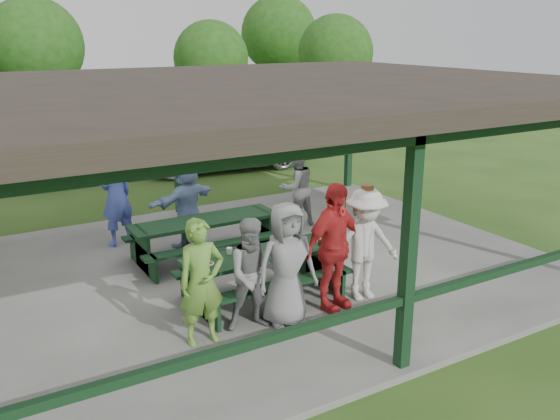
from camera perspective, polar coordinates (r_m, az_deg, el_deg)
ground at (r=10.65m, az=-2.15°, el=-5.84°), size 90.00×90.00×0.00m
concrete_slab at (r=10.63m, az=-2.16°, el=-5.59°), size 10.00×8.00×0.10m
pavilion_structure at (r=9.87m, az=-2.36°, el=11.38°), size 10.60×8.60×3.24m
picnic_table_near at (r=9.21m, az=-1.70°, el=-5.73°), size 2.48×1.39×0.75m
picnic_table_far at (r=10.86m, az=-7.21°, el=-2.24°), size 2.70×1.39×0.75m
table_setting at (r=9.21m, az=-0.74°, el=-3.64°), size 2.26×0.45×0.10m
contestant_green at (r=7.86m, az=-7.57°, el=-6.90°), size 0.64×0.43×1.73m
contestant_grey_left at (r=8.19m, az=-2.50°, el=-6.22°), size 0.91×0.78×1.61m
contestant_grey_mid at (r=8.26m, az=0.64°, el=-5.29°), size 0.94×0.67×1.80m
contestant_red at (r=8.72m, az=5.17°, el=-3.60°), size 1.22×0.72×1.95m
contestant_white_fedora at (r=9.15m, az=8.18°, el=-3.27°), size 1.21×0.79×1.82m
spectator_lblue at (r=11.49m, az=-8.96°, el=0.79°), size 1.68×1.13×1.73m
spectator_blue at (r=11.77m, az=-15.50°, el=1.33°), size 0.84×0.71×1.96m
spectator_grey at (r=12.47m, az=1.59°, el=2.19°), size 0.87×0.70×1.70m
pickup_truck at (r=18.61m, az=-5.48°, el=6.39°), size 5.62×3.13×1.49m
farm_trailer at (r=18.05m, az=-22.45°, el=4.74°), size 4.15×2.21×1.44m
tree_left at (r=23.38m, az=-22.52°, el=14.36°), size 3.39×3.39×5.29m
tree_mid at (r=23.89m, az=-6.66°, el=14.26°), size 2.90×2.90×4.53m
tree_right at (r=25.00m, az=5.37°, el=14.80°), size 3.06×3.06×4.78m
tree_far_right at (r=30.42m, az=-0.11°, el=16.56°), size 3.72×3.72×5.81m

